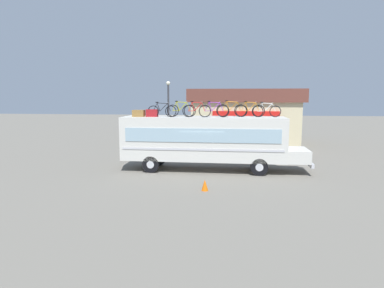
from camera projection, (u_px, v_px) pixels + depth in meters
The scene contains 14 objects.
ground_plane at pixel (203, 170), 20.19m from camera, with size 120.00×120.00×0.00m, color slate.
bus at pixel (206, 139), 19.90m from camera, with size 11.07×2.42×3.23m.
luggage_bag_1 at pixel (139, 113), 19.86m from camera, with size 0.68×0.54×0.40m, color olive.
luggage_bag_2 at pixel (152, 113), 19.85m from camera, with size 0.67×0.40×0.44m, color maroon.
rooftop_bicycle_1 at pixel (162, 111), 19.58m from camera, with size 1.72×0.44×0.89m.
rooftop_bicycle_2 at pixel (181, 110), 19.71m from camera, with size 1.74×0.44×0.95m.
rooftop_bicycle_3 at pixel (196, 110), 19.41m from camera, with size 1.67×0.44×0.94m.
rooftop_bicycle_4 at pixel (214, 110), 19.34m from camera, with size 1.78×0.44×0.94m.
rooftop_bicycle_5 at pixel (231, 110), 19.80m from camera, with size 1.81×0.44×0.98m.
rooftop_bicycle_6 at pixel (250, 110), 19.57m from camera, with size 1.72×0.44×0.94m.
rooftop_bicycle_7 at pixel (266, 111), 19.48m from camera, with size 1.69×0.44×0.89m.
roadside_building at pixel (244, 116), 31.65m from camera, with size 10.28×6.64×5.08m.
traffic_cone at pixel (205, 185), 15.73m from camera, with size 0.33×0.33×0.54m, color orange.
street_lamp at pixel (168, 112), 25.38m from camera, with size 0.31×0.31×5.57m.
Camera 1 is at (1.71, -19.70, 4.43)m, focal length 31.09 mm.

